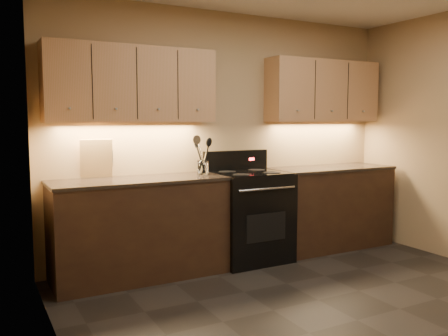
{
  "coord_description": "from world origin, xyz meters",
  "views": [
    {
      "loc": [
        -2.46,
        -2.5,
        1.48
      ],
      "look_at": [
        -0.34,
        1.45,
        1.02
      ],
      "focal_mm": 38.0,
      "sensor_mm": 36.0,
      "label": 1
    }
  ],
  "objects": [
    {
      "name": "steel_skimmer",
      "position": [
        -0.38,
        1.73,
        1.13
      ],
      "size": [
        0.2,
        0.12,
        0.38
      ],
      "primitive_type": null,
      "rotation": [
        -0.09,
        -0.29,
        0.08
      ],
      "color": "silver",
      "rests_on": "utensil_crock"
    },
    {
      "name": "utensil_crock",
      "position": [
        -0.42,
        1.75,
        0.99
      ],
      "size": [
        0.14,
        0.14,
        0.14
      ],
      "color": "white",
      "rests_on": "counter_left"
    },
    {
      "name": "wooden_spoon",
      "position": [
        -0.44,
        1.75,
        1.12
      ],
      "size": [
        0.18,
        0.1,
        0.34
      ],
      "primitive_type": null,
      "rotation": [
        -0.1,
        0.37,
        0.09
      ],
      "color": "tan",
      "rests_on": "utensil_crock"
    },
    {
      "name": "stove",
      "position": [
        0.08,
        1.68,
        0.48
      ],
      "size": [
        0.76,
        0.68,
        1.14
      ],
      "color": "black",
      "rests_on": "ground"
    },
    {
      "name": "upper_cab_right",
      "position": [
        1.18,
        1.85,
        1.8
      ],
      "size": [
        1.44,
        0.3,
        0.7
      ],
      "primitive_type": "cube",
      "color": "#B17C58",
      "rests_on": "wall_back"
    },
    {
      "name": "upper_cab_left",
      "position": [
        -1.1,
        1.85,
        1.8
      ],
      "size": [
        1.6,
        0.3,
        0.7
      ],
      "primitive_type": "cube",
      "color": "#B17C58",
      "rests_on": "wall_back"
    },
    {
      "name": "black_spoon",
      "position": [
        -0.41,
        1.76,
        1.12
      ],
      "size": [
        0.11,
        0.12,
        0.36
      ],
      "primitive_type": null,
      "rotation": [
        0.16,
        0.16,
        -0.08
      ],
      "color": "black",
      "rests_on": "utensil_crock"
    },
    {
      "name": "black_turner",
      "position": [
        -0.4,
        1.73,
        1.11
      ],
      "size": [
        0.17,
        0.18,
        0.34
      ],
      "primitive_type": null,
      "rotation": [
        -0.3,
        -0.11,
        0.4
      ],
      "color": "black",
      "rests_on": "utensil_crock"
    },
    {
      "name": "wall_left",
      "position": [
        -2.0,
        0.0,
        1.3
      ],
      "size": [
        0.04,
        4.0,
        2.6
      ],
      "primitive_type": "cube",
      "color": "tan",
      "rests_on": "ground"
    },
    {
      "name": "wall_back",
      "position": [
        0.0,
        2.0,
        1.3
      ],
      "size": [
        4.0,
        0.04,
        2.6
      ],
      "primitive_type": "cube",
      "color": "tan",
      "rests_on": "ground"
    },
    {
      "name": "outlet_plate",
      "position": [
        -1.3,
        1.99,
        1.12
      ],
      "size": [
        0.08,
        0.01,
        0.12
      ],
      "primitive_type": "cube",
      "color": "#B2B5BA",
      "rests_on": "wall_back"
    },
    {
      "name": "counter_right",
      "position": [
        1.18,
        1.7,
        0.47
      ],
      "size": [
        1.46,
        0.62,
        0.93
      ],
      "color": "black",
      "rests_on": "ground"
    },
    {
      "name": "cutting_board",
      "position": [
        -1.43,
        1.95,
        1.11
      ],
      "size": [
        0.3,
        0.13,
        0.37
      ],
      "primitive_type": "cube",
      "rotation": [
        0.21,
        0.0,
        -0.14
      ],
      "color": "tan",
      "rests_on": "counter_left"
    },
    {
      "name": "counter_left",
      "position": [
        -1.1,
        1.7,
        0.47
      ],
      "size": [
        1.62,
        0.62,
        0.93
      ],
      "color": "black",
      "rests_on": "ground"
    },
    {
      "name": "floor",
      "position": [
        0.0,
        0.0,
        0.0
      ],
      "size": [
        4.0,
        4.0,
        0.0
      ],
      "primitive_type": "plane",
      "color": "black",
      "rests_on": "ground"
    }
  ]
}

